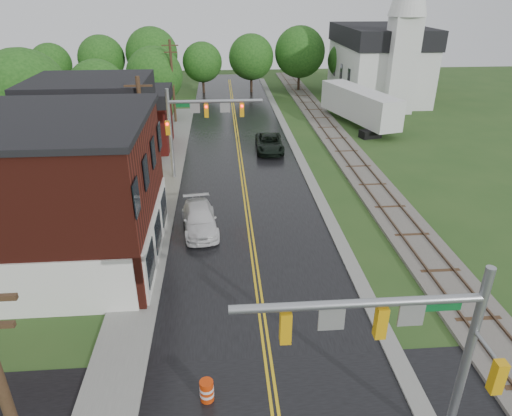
{
  "coord_description": "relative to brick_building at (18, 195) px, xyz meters",
  "views": [
    {
      "loc": [
        -1.62,
        -7.92,
        14.11
      ],
      "look_at": [
        0.07,
        13.75,
        3.5
      ],
      "focal_mm": 32.0,
      "sensor_mm": 36.0,
      "label": 1
    }
  ],
  "objects": [
    {
      "name": "tree_left_b",
      "position": [
        -5.36,
        16.9,
        1.57
      ],
      "size": [
        7.6,
        7.6,
        9.69
      ],
      "color": "black",
      "rests_on": "ground"
    },
    {
      "name": "church",
      "position": [
        32.48,
        38.74,
        1.68
      ],
      "size": [
        10.4,
        18.4,
        20.0
      ],
      "color": "silver",
      "rests_on": "ground"
    },
    {
      "name": "utility_pole_b",
      "position": [
        5.68,
        7.0,
        0.57
      ],
      "size": [
        1.8,
        0.28,
        9.0
      ],
      "color": "#382616",
      "rests_on": "ground"
    },
    {
      "name": "construction_barrel",
      "position": [
        9.98,
        -10.49,
        -3.69
      ],
      "size": [
        0.65,
        0.65,
        0.93
      ],
      "primitive_type": "cylinder",
      "rotation": [
        0.0,
        0.0,
        -0.3
      ],
      "color": "red",
      "rests_on": "ground"
    },
    {
      "name": "sidewalk_left",
      "position": [
        6.28,
        10.0,
        -4.15
      ],
      "size": [
        2.4,
        50.0,
        0.12
      ],
      "primitive_type": "cube",
      "color": "gray",
      "rests_on": "ground"
    },
    {
      "name": "pickup_white",
      "position": [
        9.28,
        3.03,
        -3.41
      ],
      "size": [
        2.67,
        5.32,
        1.48
      ],
      "primitive_type": "imported",
      "rotation": [
        0.0,
        0.0,
        0.12
      ],
      "color": "white",
      "rests_on": "ground"
    },
    {
      "name": "darkred_building",
      "position": [
        2.48,
        20.0,
        -1.95
      ],
      "size": [
        7.0,
        6.0,
        4.4
      ],
      "primitive_type": "cube",
      "color": "#3F0F0C",
      "rests_on": "ground"
    },
    {
      "name": "semi_trailer",
      "position": [
        26.14,
        26.19,
        -1.81
      ],
      "size": [
        6.0,
        12.89,
        3.95
      ],
      "color": "black",
      "rests_on": "ground"
    },
    {
      "name": "main_road",
      "position": [
        12.48,
        15.0,
        -4.15
      ],
      "size": [
        10.0,
        90.0,
        0.02
      ],
      "primitive_type": "cube",
      "color": "black",
      "rests_on": "ground"
    },
    {
      "name": "tree_left_c",
      "position": [
        -1.36,
        24.9,
        0.36
      ],
      "size": [
        6.0,
        6.0,
        7.65
      ],
      "color": "black",
      "rests_on": "ground"
    },
    {
      "name": "brick_building",
      "position": [
        0.0,
        0.0,
        0.0
      ],
      "size": [
        14.3,
        10.3,
        8.3
      ],
      "color": "#4E1810",
      "rests_on": "ground"
    },
    {
      "name": "tree_left_e",
      "position": [
        3.64,
        30.9,
        0.66
      ],
      "size": [
        6.4,
        6.4,
        8.16
      ],
      "color": "black",
      "rests_on": "ground"
    },
    {
      "name": "curb_right",
      "position": [
        17.88,
        20.0,
        -4.15
      ],
      "size": [
        0.8,
        70.0,
        0.12
      ],
      "primitive_type": "cube",
      "color": "gray",
      "rests_on": "ground"
    },
    {
      "name": "yellow_house",
      "position": [
        1.48,
        11.0,
        -0.95
      ],
      "size": [
        8.0,
        7.0,
        6.4
      ],
      "primitive_type": "cube",
      "color": "tan",
      "rests_on": "ground"
    },
    {
      "name": "utility_pole_c",
      "position": [
        5.68,
        29.0,
        0.57
      ],
      "size": [
        1.8,
        0.28,
        9.0
      ],
      "color": "#382616",
      "rests_on": "ground"
    },
    {
      "name": "traffic_signal_near",
      "position": [
        15.96,
        -13.0,
        0.82
      ],
      "size": [
        7.34,
        0.3,
        7.2
      ],
      "color": "gray",
      "rests_on": "ground"
    },
    {
      "name": "traffic_signal_far",
      "position": [
        9.01,
        12.0,
        0.82
      ],
      "size": [
        7.34,
        0.43,
        7.2
      ],
      "color": "gray",
      "rests_on": "ground"
    },
    {
      "name": "suv_dark",
      "position": [
        15.34,
        18.16,
        -3.4
      ],
      "size": [
        2.68,
        5.49,
        1.5
      ],
      "primitive_type": "imported",
      "rotation": [
        0.0,
        0.0,
        -0.04
      ],
      "color": "black",
      "rests_on": "ground"
    },
    {
      "name": "railroad",
      "position": [
        22.48,
        20.0,
        -4.05
      ],
      "size": [
        3.2,
        80.0,
        0.3
      ],
      "color": "#59544C",
      "rests_on": "ground"
    }
  ]
}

